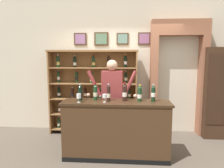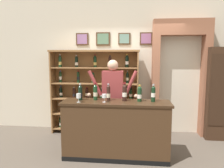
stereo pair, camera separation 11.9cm
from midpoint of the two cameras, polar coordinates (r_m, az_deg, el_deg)
The scene contains 14 objects.
ground_plane at distance 4.05m, azimuth 3.79°, elevation -19.14°, with size 14.00×14.00×0.02m, color brown.
back_wall at distance 5.14m, azimuth 4.65°, elevation 6.90°, with size 12.00×0.19×3.51m.
wine_shelf at distance 4.97m, azimuth -3.98°, elevation -1.55°, with size 2.06×0.35×1.94m.
archway_doorway at distance 5.14m, azimuth 18.33°, elevation 3.46°, with size 1.26×0.45×2.61m.
tasting_counter at distance 3.85m, azimuth 1.96°, elevation -12.16°, with size 1.90×0.53×1.02m.
shopkeeper at distance 4.27m, azimuth 1.01°, elevation -2.38°, with size 1.03×0.22×1.73m.
tasting_bottle_super_tuscan at distance 3.84m, azimuth -7.65°, elevation -2.31°, with size 0.08×0.08×0.30m.
tasting_bottle_vin_santo at distance 3.82m, azimuth -3.59°, elevation -2.22°, with size 0.07×0.07×0.31m.
tasting_bottle_bianco at distance 3.77m, azimuth -0.06°, elevation -2.37°, with size 0.07×0.07×0.31m.
tasting_bottle_riserva at distance 3.75m, azimuth 4.31°, elevation -2.26°, with size 0.08×0.08×0.33m.
tasting_bottle_prosecco at distance 3.73m, azimuth 8.32°, elevation -2.60°, with size 0.08×0.08×0.30m.
tasting_bottle_grappa at distance 3.75m, azimuth 11.94°, elevation -2.51°, with size 0.07×0.07×0.31m.
wine_glass_left at distance 3.64m, azimuth -1.14°, elevation -3.36°, with size 0.08×0.08×0.14m.
wine_glass_right at distance 3.66m, azimuth -8.07°, elevation -3.24°, with size 0.08×0.08×0.15m.
Camera 2 is at (0.19, -3.62, 1.80)m, focal length 34.01 mm.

